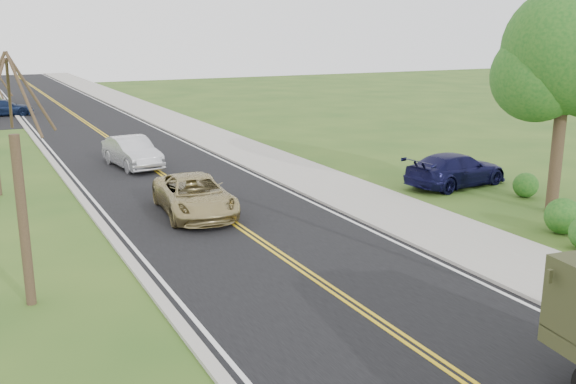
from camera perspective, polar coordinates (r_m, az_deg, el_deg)
road at (r=47.00m, az=-17.09°, el=5.60°), size 8.00×120.00×0.01m
curb_right at (r=47.88m, az=-12.19°, el=6.12°), size 0.30×120.00×0.12m
sidewalk_right at (r=48.35m, az=-10.18°, el=6.28°), size 3.20×120.00×0.10m
curb_left at (r=46.46m, az=-22.14°, el=5.14°), size 0.30×120.00×0.10m
leafy_tree at (r=24.80m, az=23.52°, el=10.67°), size 4.83×4.50×8.10m
bare_tree_a at (r=16.35m, az=-22.66°, el=-0.70°), size 1.93×2.26×6.08m
suv_champagne at (r=23.49m, az=-8.30°, el=-0.30°), size 2.80×5.25×1.40m
sedan_silver at (r=32.18m, az=-13.69°, el=3.45°), size 2.11×4.68×1.49m
pickup_navy at (r=28.40m, az=14.71°, el=1.93°), size 5.15×2.60×1.43m
lot_car_navy at (r=55.17m, az=-23.98°, el=6.86°), size 4.55×2.10×1.29m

